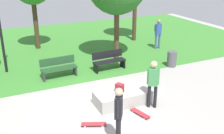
{
  "coord_description": "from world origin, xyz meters",
  "views": [
    {
      "loc": [
        -3.12,
        -8.37,
        4.88
      ],
      "look_at": [
        0.9,
        0.36,
        1.13
      ],
      "focal_mm": 43.04,
      "sensor_mm": 36.0,
      "label": 1
    }
  ],
  "objects_px": {
    "skater_performing_trick": "(119,112)",
    "skateboard_by_ledge": "(94,124)",
    "concrete_ledge": "(122,98)",
    "trash_bin": "(172,59)",
    "skateboard_spare": "(140,113)",
    "park_bench_far_left": "(59,67)",
    "backpack_on_ledge": "(120,88)",
    "pedestrian_with_backpack": "(158,31)",
    "park_bench_near_lamppost": "(109,60)",
    "skater_watching": "(153,81)"
  },
  "relations": [
    {
      "from": "concrete_ledge",
      "to": "park_bench_far_left",
      "type": "distance_m",
      "value": 3.73
    },
    {
      "from": "skater_performing_trick",
      "to": "skateboard_spare",
      "type": "relative_size",
      "value": 2.12
    },
    {
      "from": "park_bench_far_left",
      "to": "trash_bin",
      "type": "height_order",
      "value": "park_bench_far_left"
    },
    {
      "from": "skateboard_spare",
      "to": "park_bench_near_lamppost",
      "type": "xyz_separation_m",
      "value": [
        0.74,
        4.28,
        0.42
      ]
    },
    {
      "from": "concrete_ledge",
      "to": "backpack_on_ledge",
      "type": "relative_size",
      "value": 6.31
    },
    {
      "from": "skateboard_by_ledge",
      "to": "skateboard_spare",
      "type": "height_order",
      "value": "same"
    },
    {
      "from": "concrete_ledge",
      "to": "trash_bin",
      "type": "bearing_deg",
      "value": 31.06
    },
    {
      "from": "backpack_on_ledge",
      "to": "skateboard_by_ledge",
      "type": "relative_size",
      "value": 0.39
    },
    {
      "from": "concrete_ledge",
      "to": "skater_performing_trick",
      "type": "xyz_separation_m",
      "value": [
        -1.15,
        -2.01,
        0.78
      ]
    },
    {
      "from": "skateboard_spare",
      "to": "backpack_on_ledge",
      "type": "bearing_deg",
      "value": 107.38
    },
    {
      "from": "backpack_on_ledge",
      "to": "skater_performing_trick",
      "type": "distance_m",
      "value": 2.31
    },
    {
      "from": "park_bench_near_lamppost",
      "to": "skater_watching",
      "type": "bearing_deg",
      "value": -91.22
    },
    {
      "from": "backpack_on_ledge",
      "to": "trash_bin",
      "type": "xyz_separation_m",
      "value": [
        4.08,
        2.37,
        -0.26
      ]
    },
    {
      "from": "concrete_ledge",
      "to": "skater_performing_trick",
      "type": "height_order",
      "value": "skater_performing_trick"
    },
    {
      "from": "skateboard_spare",
      "to": "skater_watching",
      "type": "bearing_deg",
      "value": 24.59
    },
    {
      "from": "concrete_ledge",
      "to": "skateboard_by_ledge",
      "type": "xyz_separation_m",
      "value": [
        -1.49,
        -0.93,
        -0.18
      ]
    },
    {
      "from": "concrete_ledge",
      "to": "skateboard_spare",
      "type": "xyz_separation_m",
      "value": [
        0.2,
        -0.97,
        -0.18
      ]
    },
    {
      "from": "skater_watching",
      "to": "skateboard_by_ledge",
      "type": "distance_m",
      "value": 2.54
    },
    {
      "from": "park_bench_far_left",
      "to": "pedestrian_with_backpack",
      "type": "xyz_separation_m",
      "value": [
        6.5,
        1.81,
        0.59
      ]
    },
    {
      "from": "skateboard_spare",
      "to": "pedestrian_with_backpack",
      "type": "bearing_deg",
      "value": 52.2
    },
    {
      "from": "skater_watching",
      "to": "pedestrian_with_backpack",
      "type": "height_order",
      "value": "pedestrian_with_backpack"
    },
    {
      "from": "skateboard_spare",
      "to": "trash_bin",
      "type": "relative_size",
      "value": 1.07
    },
    {
      "from": "skateboard_by_ledge",
      "to": "skater_performing_trick",
      "type": "bearing_deg",
      "value": -72.44
    },
    {
      "from": "skateboard_spare",
      "to": "trash_bin",
      "type": "bearing_deg",
      "value": 41.68
    },
    {
      "from": "skater_watching",
      "to": "backpack_on_ledge",
      "type": "bearing_deg",
      "value": 144.36
    },
    {
      "from": "concrete_ledge",
      "to": "skateboard_spare",
      "type": "bearing_deg",
      "value": -78.48
    },
    {
      "from": "skater_watching",
      "to": "skater_performing_trick",
      "type": "bearing_deg",
      "value": -146.06
    },
    {
      "from": "skater_performing_trick",
      "to": "skater_watching",
      "type": "xyz_separation_m",
      "value": [
        1.99,
        1.34,
        0.02
      ]
    },
    {
      "from": "concrete_ledge",
      "to": "trash_bin",
      "type": "height_order",
      "value": "trash_bin"
    },
    {
      "from": "concrete_ledge",
      "to": "park_bench_far_left",
      "type": "bearing_deg",
      "value": 113.8
    },
    {
      "from": "skater_watching",
      "to": "skateboard_spare",
      "type": "bearing_deg",
      "value": -155.41
    },
    {
      "from": "concrete_ledge",
      "to": "park_bench_near_lamppost",
      "type": "distance_m",
      "value": 3.45
    },
    {
      "from": "backpack_on_ledge",
      "to": "trash_bin",
      "type": "distance_m",
      "value": 4.72
    },
    {
      "from": "pedestrian_with_backpack",
      "to": "trash_bin",
      "type": "bearing_deg",
      "value": -109.99
    },
    {
      "from": "skateboard_spare",
      "to": "park_bench_near_lamppost",
      "type": "distance_m",
      "value": 4.36
    },
    {
      "from": "skater_performing_trick",
      "to": "pedestrian_with_backpack",
      "type": "bearing_deg",
      "value": 49.66
    },
    {
      "from": "park_bench_near_lamppost",
      "to": "skateboard_spare",
      "type": "bearing_deg",
      "value": -99.76
    },
    {
      "from": "backpack_on_ledge",
      "to": "park_bench_far_left",
      "type": "distance_m",
      "value": 3.67
    },
    {
      "from": "skateboard_by_ledge",
      "to": "park_bench_far_left",
      "type": "distance_m",
      "value": 4.36
    },
    {
      "from": "skater_performing_trick",
      "to": "skateboard_by_ledge",
      "type": "relative_size",
      "value": 2.14
    },
    {
      "from": "skateboard_spare",
      "to": "pedestrian_with_backpack",
      "type": "height_order",
      "value": "pedestrian_with_backpack"
    },
    {
      "from": "park_bench_far_left",
      "to": "pedestrian_with_backpack",
      "type": "distance_m",
      "value": 6.77
    },
    {
      "from": "trash_bin",
      "to": "park_bench_near_lamppost",
      "type": "bearing_deg",
      "value": 163.14
    },
    {
      "from": "backpack_on_ledge",
      "to": "skateboard_spare",
      "type": "height_order",
      "value": "backpack_on_ledge"
    },
    {
      "from": "skateboard_by_ledge",
      "to": "skateboard_spare",
      "type": "xyz_separation_m",
      "value": [
        1.68,
        -0.04,
        0.0
      ]
    },
    {
      "from": "park_bench_near_lamppost",
      "to": "pedestrian_with_backpack",
      "type": "distance_m",
      "value": 4.53
    },
    {
      "from": "skateboard_by_ledge",
      "to": "trash_bin",
      "type": "relative_size",
      "value": 1.05
    },
    {
      "from": "concrete_ledge",
      "to": "park_bench_far_left",
      "type": "xyz_separation_m",
      "value": [
        -1.5,
        3.41,
        0.24
      ]
    },
    {
      "from": "skateboard_by_ledge",
      "to": "trash_bin",
      "type": "distance_m",
      "value": 6.39
    },
    {
      "from": "backpack_on_ledge",
      "to": "park_bench_near_lamppost",
      "type": "height_order",
      "value": "park_bench_near_lamppost"
    }
  ]
}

